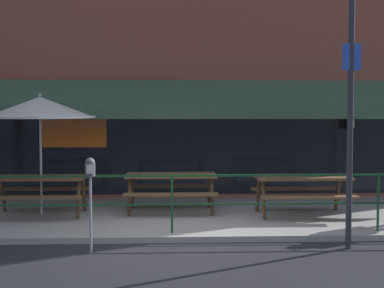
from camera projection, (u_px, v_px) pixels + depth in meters
name	position (u px, v px, depth m)	size (l,w,h in m)	color
ground_plane	(172.00, 243.00, 8.53)	(120.00, 120.00, 0.00)	#232326
patio_deck	(172.00, 216.00, 10.52)	(15.00, 4.00, 0.10)	#9E998E
restaurant_building	(171.00, 22.00, 12.51)	(15.00, 1.60, 8.54)	brown
patio_railing	(172.00, 191.00, 8.78)	(13.84, 0.04, 0.97)	#194723
picnic_table_left	(39.00, 184.00, 10.30)	(1.80, 1.42, 0.76)	brown
picnic_table_centre	(171.00, 182.00, 10.69)	(1.80, 1.42, 0.76)	brown
picnic_table_right	(302.00, 184.00, 10.34)	(1.80, 1.42, 0.76)	brown
patio_umbrella_left	(40.00, 108.00, 10.38)	(2.14, 2.14, 2.38)	#B7B2A8
parking_meter_near	(90.00, 176.00, 7.84)	(0.15, 0.16, 1.42)	gray
street_sign_pole	(350.00, 113.00, 8.07)	(0.28, 0.09, 4.05)	#2D2D33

